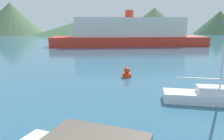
{
  "coord_description": "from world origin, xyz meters",
  "views": [
    {
      "loc": [
        1.31,
        -2.89,
        4.74
      ],
      "look_at": [
        0.31,
        14.0,
        1.2
      ],
      "focal_mm": 35.0,
      "sensor_mm": 36.0,
      "label": 1
    }
  ],
  "objects": [
    {
      "name": "sailboat_inner",
      "position": [
        6.67,
        10.23,
        0.5
      ],
      "size": [
        5.89,
        2.11,
        10.56
      ],
      "rotation": [
        0.0,
        0.0,
        -0.11
      ],
      "color": "silver",
      "rests_on": "ground_plane"
    },
    {
      "name": "ferry_distant",
      "position": [
        2.21,
        47.38,
        2.76
      ],
      "size": [
        35.28,
        12.11,
        7.84
      ],
      "rotation": [
        0.0,
        0.0,
        0.14
      ],
      "color": "red",
      "rests_on": "ground_plane"
    },
    {
      "name": "buoy_marker",
      "position": [
        1.52,
        16.62,
        0.38
      ],
      "size": [
        0.81,
        0.81,
        0.93
      ],
      "color": "red",
      "rests_on": "ground_plane"
    },
    {
      "name": "hill_west",
      "position": [
        -53.13,
        100.89,
        7.48
      ],
      "size": [
        32.21,
        32.21,
        14.95
      ],
      "color": "#4C6647",
      "rests_on": "ground_plane"
    },
    {
      "name": "hill_central",
      "position": [
        -17.93,
        99.74,
        3.52
      ],
      "size": [
        46.18,
        46.18,
        7.05
      ],
      "color": "#38563D",
      "rests_on": "ground_plane"
    },
    {
      "name": "hill_east",
      "position": [
        15.41,
        107.58,
        6.42
      ],
      "size": [
        32.65,
        32.65,
        12.85
      ],
      "color": "#4C6647",
      "rests_on": "ground_plane"
    },
    {
      "name": "hill_far_east",
      "position": [
        48.74,
        112.7,
        5.69
      ],
      "size": [
        24.78,
        24.78,
        11.38
      ],
      "color": "#38563D",
      "rests_on": "ground_plane"
    }
  ]
}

